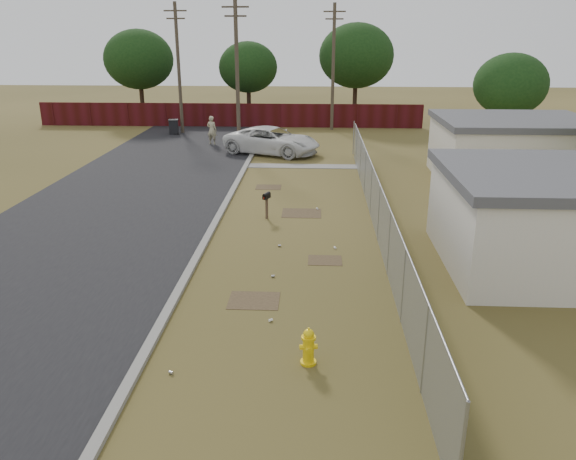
# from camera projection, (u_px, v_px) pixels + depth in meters

# --- Properties ---
(ground) EXTENTS (120.00, 120.00, 0.00)m
(ground) POSITION_uv_depth(u_px,v_px,m) (291.00, 239.00, 20.19)
(ground) COLOR brown
(ground) RESTS_ON ground
(street) EXTENTS (15.10, 60.00, 0.12)m
(street) POSITION_uv_depth(u_px,v_px,m) (164.00, 180.00, 28.08)
(street) COLOR black
(street) RESTS_ON ground
(chainlink_fence) EXTENTS (0.10, 27.06, 2.02)m
(chainlink_fence) POSITION_uv_depth(u_px,v_px,m) (377.00, 210.00, 20.74)
(chainlink_fence) COLOR gray
(chainlink_fence) RESTS_ON ground
(privacy_fence) EXTENTS (30.00, 0.12, 1.80)m
(privacy_fence) POSITION_uv_depth(u_px,v_px,m) (229.00, 115.00, 43.71)
(privacy_fence) COLOR #410E12
(privacy_fence) RESTS_ON ground
(utility_poles) EXTENTS (12.60, 8.24, 9.00)m
(utility_poles) POSITION_uv_depth(u_px,v_px,m) (251.00, 68.00, 38.25)
(utility_poles) COLOR #463A2E
(utility_poles) RESTS_ON ground
(houses) EXTENTS (9.30, 17.24, 3.10)m
(houses) POSITION_uv_depth(u_px,v_px,m) (540.00, 178.00, 22.15)
(houses) COLOR silver
(houses) RESTS_ON ground
(horizon_trees) EXTENTS (33.32, 31.94, 7.78)m
(horizon_trees) POSITION_uv_depth(u_px,v_px,m) (317.00, 67.00, 40.78)
(horizon_trees) COLOR #302016
(horizon_trees) RESTS_ON ground
(fire_hydrant) EXTENTS (0.41, 0.42, 0.90)m
(fire_hydrant) POSITION_uv_depth(u_px,v_px,m) (308.00, 347.00, 12.44)
(fire_hydrant) COLOR yellow
(fire_hydrant) RESTS_ON ground
(mailbox) EXTENTS (0.31, 0.46, 1.07)m
(mailbox) POSITION_uv_depth(u_px,v_px,m) (267.00, 198.00, 22.07)
(mailbox) COLOR brown
(mailbox) RESTS_ON ground
(pickup_truck) EXTENTS (6.40, 4.67, 1.62)m
(pickup_truck) POSITION_uv_depth(u_px,v_px,m) (272.00, 141.00, 33.96)
(pickup_truck) COLOR silver
(pickup_truck) RESTS_ON ground
(pedestrian) EXTENTS (0.78, 0.63, 1.87)m
(pedestrian) POSITION_uv_depth(u_px,v_px,m) (212.00, 130.00, 36.80)
(pedestrian) COLOR tan
(pedestrian) RESTS_ON ground
(trash_bin) EXTENTS (0.80, 0.80, 1.06)m
(trash_bin) POSITION_uv_depth(u_px,v_px,m) (174.00, 127.00, 40.59)
(trash_bin) COLOR black
(trash_bin) RESTS_ON ground
(scattered_litter) EXTENTS (3.89, 12.27, 0.07)m
(scattered_litter) POSITION_uv_depth(u_px,v_px,m) (283.00, 267.00, 17.61)
(scattered_litter) COLOR silver
(scattered_litter) RESTS_ON ground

